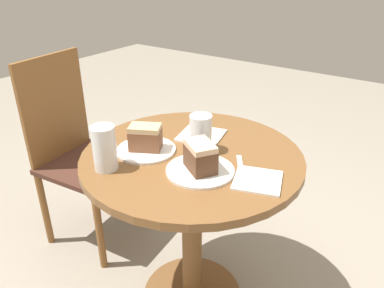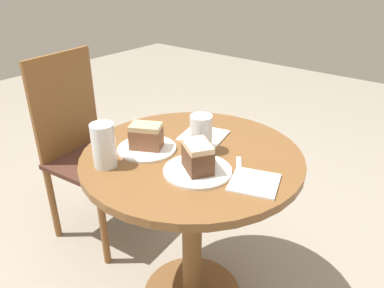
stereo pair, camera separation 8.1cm
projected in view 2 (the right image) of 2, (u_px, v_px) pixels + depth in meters
The scene contains 11 objects.
table at pixel (192, 196), 1.49m from camera, with size 0.83×0.83×0.75m.
chair at pixel (87, 147), 1.98m from camera, with size 0.46×0.46×0.99m.
plate_near at pixel (198, 171), 1.28m from camera, with size 0.24×0.24×0.01m.
plate_far at pixel (147, 148), 1.43m from camera, with size 0.22×0.22×0.01m.
cake_slice_near at pixel (198, 157), 1.26m from camera, with size 0.13×0.14×0.10m.
cake_slice_far at pixel (146, 136), 1.40m from camera, with size 0.12×0.14×0.09m.
glass_lemonade at pixel (201, 135), 1.39m from camera, with size 0.08×0.08×0.14m.
glass_water at pixel (104, 147), 1.29m from camera, with size 0.08×0.08×0.16m.
napkin_stack at pixel (204, 136), 1.53m from camera, with size 0.20×0.20×0.01m.
fork at pixel (239, 169), 1.29m from camera, with size 0.16×0.11×0.00m.
napkin_side at pixel (254, 183), 1.21m from camera, with size 0.19×0.19×0.01m.
Camera 2 is at (-0.96, -0.77, 1.41)m, focal length 35.00 mm.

